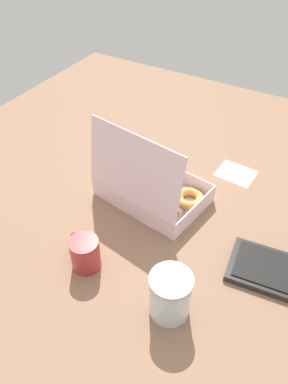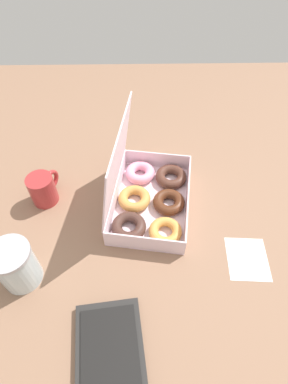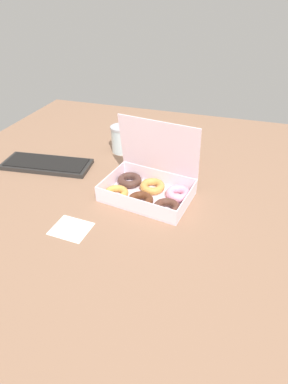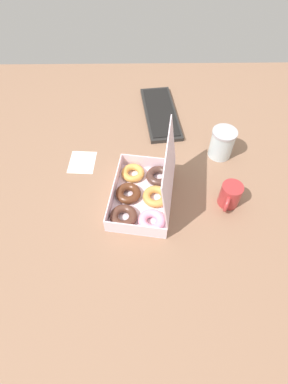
{
  "view_description": "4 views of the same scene",
  "coord_description": "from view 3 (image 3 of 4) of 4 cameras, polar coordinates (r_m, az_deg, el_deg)",
  "views": [
    {
      "loc": [
        -36.62,
        73.57,
        80.55
      ],
      "look_at": [
        7.27,
        -1.92,
        2.02
      ],
      "focal_mm": 35.0,
      "sensor_mm": 36.0,
      "label": 1
    },
    {
      "loc": [
        -50.13,
        -0.23,
        71.57
      ],
      "look_at": [
        6.49,
        -1.29,
        3.44
      ],
      "focal_mm": 28.0,
      "sensor_mm": 36.0,
      "label": 2
    },
    {
      "loc": [
        31.16,
        -91.23,
        66.15
      ],
      "look_at": [
        3.41,
        -2.9,
        1.85
      ],
      "focal_mm": 28.0,
      "sensor_mm": 36.0,
      "label": 3
    },
    {
      "loc": [
        70.94,
        -3.3,
        91.22
      ],
      "look_at": [
        4.76,
        -2.45,
        3.91
      ],
      "focal_mm": 28.0,
      "sensor_mm": 36.0,
      "label": 4
    }
  ],
  "objects": [
    {
      "name": "donut_box",
      "position": [
        1.12,
        0.95,
        0.76
      ],
      "size": [
        34.83,
        26.29,
        27.49
      ],
      "color": "white",
      "rests_on": "ground_plane"
    },
    {
      "name": "keyboard",
      "position": [
        1.39,
        -18.01,
        5.08
      ],
      "size": [
        39.99,
        18.72,
        2.2
      ],
      "color": "#282625",
      "rests_on": "ground_plane"
    },
    {
      "name": "paper_napkin",
      "position": [
        1.02,
        -13.73,
        -6.78
      ],
      "size": [
        12.97,
        11.24,
        0.15
      ],
      "primitive_type": "cube",
      "rotation": [
        0.0,
        0.0,
        -0.06
      ],
      "color": "white",
      "rests_on": "ground_plane"
    },
    {
      "name": "glass_jar",
      "position": [
        1.43,
        -4.3,
        10.03
      ],
      "size": [
        9.97,
        9.97,
        12.56
      ],
      "color": "silver",
      "rests_on": "ground_plane"
    },
    {
      "name": "ground_plane",
      "position": [
        1.17,
        -1.16,
        -0.09
      ],
      "size": [
        180.0,
        180.0,
        2.0
      ],
      "primitive_type": "cube",
      "color": "#8F6950"
    },
    {
      "name": "coffee_mug",
      "position": [
        1.37,
        5.56,
        7.91
      ],
      "size": [
        10.78,
        7.63,
        9.31
      ],
      "color": "#AC3031",
      "rests_on": "ground_plane"
    }
  ]
}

